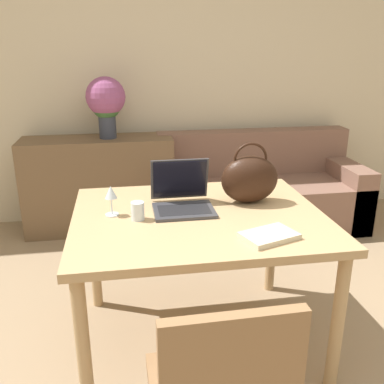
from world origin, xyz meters
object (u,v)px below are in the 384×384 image
object	(u,v)px
laptop	(182,195)
wine_glass	(111,195)
flower_vase	(106,101)
couch	(259,194)
handbag	(250,179)
drinking_glass	(138,211)

from	to	relation	value
laptop	wine_glass	bearing A→B (deg)	-171.41
laptop	flower_vase	bearing A→B (deg)	104.74
couch	flower_vase	size ratio (longest dim) A/B	3.52
handbag	drinking_glass	bearing A→B (deg)	-166.27
handbag	couch	bearing A→B (deg)	69.02
drinking_glass	flower_vase	xyz separation A→B (m)	(-0.17, 1.67, 0.32)
wine_glass	laptop	bearing A→B (deg)	8.59
drinking_glass	flower_vase	size ratio (longest dim) A/B	0.18
couch	flower_vase	bearing A→B (deg)	174.08
laptop	flower_vase	xyz separation A→B (m)	(-0.40, 1.54, 0.30)
handbag	wine_glass	bearing A→B (deg)	-174.55
flower_vase	wine_glass	bearing A→B (deg)	-88.35
handbag	flower_vase	distance (m)	1.72
wine_glass	handbag	bearing A→B (deg)	5.45
handbag	flower_vase	xyz separation A→B (m)	(-0.77, 1.52, 0.23)
laptop	drinking_glass	xyz separation A→B (m)	(-0.23, -0.13, -0.02)
drinking_glass	wine_glass	xyz separation A→B (m)	(-0.12, 0.08, 0.06)
couch	wine_glass	distance (m)	2.01
laptop	handbag	distance (m)	0.37
flower_vase	couch	bearing A→B (deg)	-5.92
laptop	drinking_glass	size ratio (longest dim) A/B	3.42
laptop	handbag	world-z (taller)	handbag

